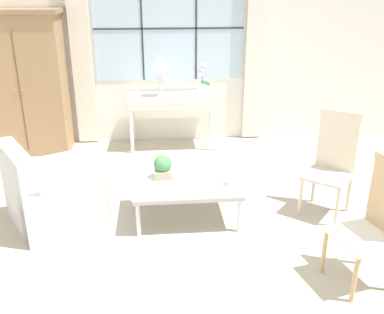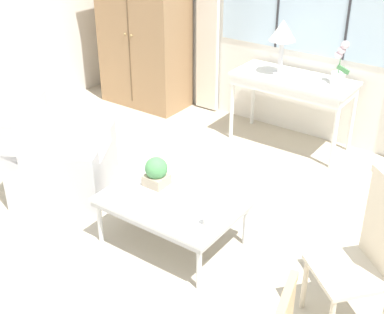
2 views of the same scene
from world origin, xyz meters
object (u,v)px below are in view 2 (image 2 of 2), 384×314
object	(u,v)px
table_lamp	(283,33)
potted_plant_small	(156,172)
potted_orchid	(339,68)
coffee_table	(172,204)
armchair_upholstered	(60,163)
pillar_candle	(209,219)
side_chair_wooden	(367,250)
armoire	(144,27)
console_table	(293,85)

from	to	relation	value
table_lamp	potted_plant_small	distance (m)	2.15
potted_orchid	coffee_table	distance (m)	2.34
armchair_upholstered	potted_plant_small	bearing A→B (deg)	2.47
coffee_table	pillar_candle	bearing A→B (deg)	-16.44
potted_orchid	pillar_candle	distance (m)	2.40
coffee_table	potted_orchid	bearing A→B (deg)	79.80
armchair_upholstered	coffee_table	distance (m)	1.36
table_lamp	side_chair_wooden	xyz separation A→B (m)	(1.72, -2.10, -0.64)
armoire	console_table	xyz separation A→B (m)	(2.04, -0.01, -0.30)
armchair_upholstered	side_chair_wooden	distance (m)	2.88
armoire	console_table	distance (m)	2.06
armchair_upholstered	side_chair_wooden	size ratio (longest dim) A/B	1.06
table_lamp	pillar_candle	world-z (taller)	table_lamp
armchair_upholstered	pillar_candle	bearing A→B (deg)	-5.73
potted_plant_small	armchair_upholstered	bearing A→B (deg)	-177.53
console_table	armoire	bearing A→B (deg)	179.73
console_table	armchair_upholstered	xyz separation A→B (m)	(-1.31, -2.10, -0.41)
armoire	potted_plant_small	world-z (taller)	armoire
console_table	armchair_upholstered	bearing A→B (deg)	-121.94
table_lamp	potted_plant_small	world-z (taller)	table_lamp
potted_orchid	pillar_candle	size ratio (longest dim) A/B	3.06
armchair_upholstered	pillar_candle	xyz separation A→B (m)	(1.78, -0.18, 0.20)
console_table	side_chair_wooden	xyz separation A→B (m)	(1.56, -2.11, -0.11)
armoire	potted_orchid	bearing A→B (deg)	1.50
table_lamp	armchair_upholstered	distance (m)	2.56
table_lamp	coffee_table	xyz separation A→B (m)	(0.21, -2.14, -0.85)
console_table	table_lamp	bearing A→B (deg)	-175.52
potted_orchid	coffee_table	world-z (taller)	potted_orchid
armoire	pillar_candle	distance (m)	3.44
console_table	potted_plant_small	xyz separation A→B (m)	(-0.19, -2.05, -0.16)
table_lamp	coffee_table	bearing A→B (deg)	-84.51
armoire	potted_plant_small	bearing A→B (deg)	-48.17
armoire	potted_orchid	xyz separation A→B (m)	(2.48, 0.06, -0.05)
armoire	side_chair_wooden	size ratio (longest dim) A/B	1.83
armoire	pillar_candle	bearing A→B (deg)	-42.39
armoire	pillar_candle	size ratio (longest dim) A/B	13.55
armchair_upholstered	pillar_candle	size ratio (longest dim) A/B	7.80
coffee_table	pillar_candle	world-z (taller)	pillar_candle
potted_plant_small	coffee_table	bearing A→B (deg)	-23.28
potted_plant_small	pillar_candle	distance (m)	0.70
armoire	potted_plant_small	xyz separation A→B (m)	(1.85, -2.06, -0.45)
table_lamp	coffee_table	world-z (taller)	table_lamp
pillar_candle	table_lamp	bearing A→B (deg)	105.62
side_chair_wooden	console_table	bearing A→B (deg)	126.34
coffee_table	potted_plant_small	xyz separation A→B (m)	(-0.23, 0.10, 0.16)
console_table	armchair_upholstered	world-z (taller)	armchair_upholstered
console_table	potted_plant_small	distance (m)	2.07
table_lamp	potted_orchid	xyz separation A→B (m)	(0.61, 0.09, -0.27)
pillar_candle	potted_plant_small	bearing A→B (deg)	161.08
armchair_upholstered	potted_plant_small	size ratio (longest dim) A/B	4.60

